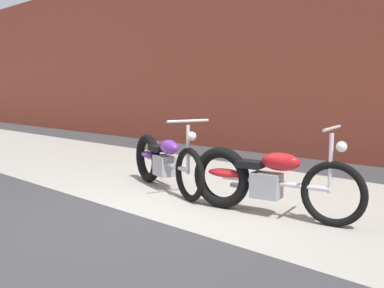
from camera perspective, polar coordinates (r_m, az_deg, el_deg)
ground_plane at (r=4.84m, az=-7.21°, el=-9.51°), size 80.00×80.00×0.00m
sidewalk_slab at (r=6.07m, az=5.64°, el=-6.02°), size 36.00×3.50×0.01m
brick_building_wall at (r=8.96m, az=19.72°, el=13.02°), size 36.00×0.50×4.72m
motorcycle_purple at (r=6.05m, az=-4.05°, el=-2.24°), size 1.94×0.83×1.03m
motorcycle_red at (r=4.84m, az=9.09°, el=-4.71°), size 1.99×0.65×1.03m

